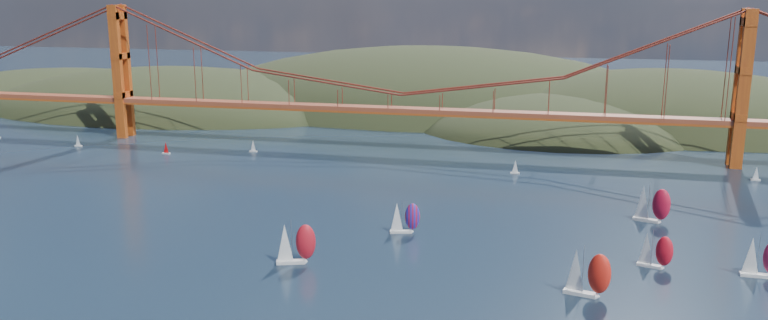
{
  "coord_description": "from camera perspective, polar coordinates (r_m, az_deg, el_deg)",
  "views": [
    {
      "loc": [
        58.34,
        -99.18,
        61.92
      ],
      "look_at": [
        13.87,
        90.0,
        17.0
      ],
      "focal_mm": 35.0,
      "sensor_mm": 36.0,
      "label": 1
    }
  ],
  "objects": [
    {
      "name": "racer_rwb",
      "position": [
        193.07,
        1.56,
        -4.38
      ],
      "size": [
        7.99,
        4.48,
        8.96
      ],
      "rotation": [
        0.0,
        0.0,
        0.24
      ],
      "color": "silver",
      "rests_on": "ground"
    },
    {
      "name": "headlands",
      "position": [
        384.96,
        10.99,
        1.63
      ],
      "size": [
        725.0,
        225.0,
        96.0
      ],
      "color": "black",
      "rests_on": "ground"
    },
    {
      "name": "racer_1",
      "position": [
        159.92,
        15.19,
        -8.27
      ],
      "size": [
        9.64,
        5.48,
        10.81
      ],
      "rotation": [
        0.0,
        0.0,
        -0.25
      ],
      "color": "white",
      "rests_on": "ground"
    },
    {
      "name": "bridge",
      "position": [
        287.11,
        1.08,
        7.08
      ],
      "size": [
        552.0,
        12.0,
        55.0
      ],
      "color": "#964327",
      "rests_on": "ground"
    },
    {
      "name": "racer_3",
      "position": [
        214.03,
        19.71,
        -3.15
      ],
      "size": [
        9.75,
        6.28,
        10.9
      ],
      "rotation": [
        0.0,
        0.0,
        -0.35
      ],
      "color": "silver",
      "rests_on": "ground"
    },
    {
      "name": "distant_boat_3",
      "position": [
        292.23,
        -9.94,
        1.07
      ],
      "size": [
        3.0,
        2.0,
        4.7
      ],
      "color": "silver",
      "rests_on": "ground"
    },
    {
      "name": "distant_boat_2",
      "position": [
        296.24,
        -16.28,
        0.9
      ],
      "size": [
        3.0,
        2.0,
        4.7
      ],
      "color": "silver",
      "rests_on": "ground"
    },
    {
      "name": "distant_boat_1",
      "position": [
        322.11,
        -22.3,
        1.38
      ],
      "size": [
        3.0,
        2.0,
        4.7
      ],
      "color": "silver",
      "rests_on": "ground"
    },
    {
      "name": "racer_0",
      "position": [
        173.11,
        -6.81,
        -6.29
      ],
      "size": [
        9.42,
        5.88,
        10.54
      ],
      "rotation": [
        0.0,
        0.0,
        0.32
      ],
      "color": "silver",
      "rests_on": "ground"
    },
    {
      "name": "distant_boat_4",
      "position": [
        273.91,
        26.5,
        -0.93
      ],
      "size": [
        3.0,
        2.0,
        4.7
      ],
      "color": "silver",
      "rests_on": "ground"
    },
    {
      "name": "distant_boat_8",
      "position": [
        258.01,
        9.97,
        -0.52
      ],
      "size": [
        3.0,
        2.0,
        4.7
      ],
      "color": "silver",
      "rests_on": "ground"
    },
    {
      "name": "racer_2",
      "position": [
        180.37,
        19.93,
        -6.48
      ],
      "size": [
        7.85,
        4.88,
        8.78
      ],
      "rotation": [
        0.0,
        0.0,
        -0.32
      ],
      "color": "white",
      "rests_on": "ground"
    },
    {
      "name": "racer_4",
      "position": [
        183.68,
        26.84,
        -6.61
      ],
      "size": [
        8.56,
        3.49,
        9.84
      ],
      "rotation": [
        0.0,
        0.0,
        -0.03
      ],
      "color": "white",
      "rests_on": "ground"
    }
  ]
}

